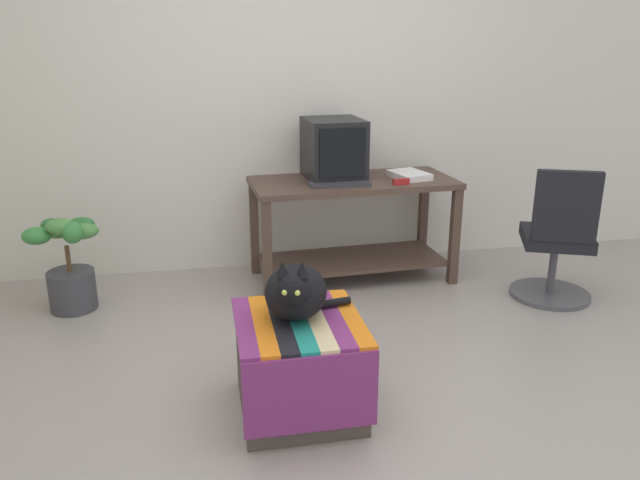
{
  "coord_description": "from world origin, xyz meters",
  "views": [
    {
      "loc": [
        -0.65,
        -2.41,
        1.64
      ],
      "look_at": [
        -0.0,
        0.85,
        0.55
      ],
      "focal_mm": 34.56,
      "sensor_mm": 36.0,
      "label": 1
    }
  ],
  "objects_px": {
    "ottoman_with_blanket": "(299,365)",
    "desk": "(353,212)",
    "potted_plant": "(69,266)",
    "keyboard": "(339,184)",
    "stapler": "(401,182)",
    "book": "(409,175)",
    "office_chair": "(557,244)",
    "tv_monitor": "(334,150)",
    "cat": "(296,291)"
  },
  "relations": [
    {
      "from": "book",
      "to": "ottoman_with_blanket",
      "type": "relative_size",
      "value": 0.45
    },
    {
      "from": "stapler",
      "to": "ottoman_with_blanket",
      "type": "bearing_deg",
      "value": 143.59
    },
    {
      "from": "ottoman_with_blanket",
      "to": "desk",
      "type": "bearing_deg",
      "value": 67.86
    },
    {
      "from": "desk",
      "to": "cat",
      "type": "xyz_separation_m",
      "value": [
        -0.64,
        -1.53,
        0.09
      ]
    },
    {
      "from": "book",
      "to": "keyboard",
      "type": "bearing_deg",
      "value": 179.65
    },
    {
      "from": "tv_monitor",
      "to": "ottoman_with_blanket",
      "type": "relative_size",
      "value": 0.75
    },
    {
      "from": "desk",
      "to": "cat",
      "type": "distance_m",
      "value": 1.67
    },
    {
      "from": "tv_monitor",
      "to": "book",
      "type": "distance_m",
      "value": 0.55
    },
    {
      "from": "desk",
      "to": "cat",
      "type": "relative_size",
      "value": 3.18
    },
    {
      "from": "potted_plant",
      "to": "office_chair",
      "type": "height_order",
      "value": "office_chair"
    },
    {
      "from": "cat",
      "to": "office_chair",
      "type": "distance_m",
      "value": 2.06
    },
    {
      "from": "tv_monitor",
      "to": "keyboard",
      "type": "height_order",
      "value": "tv_monitor"
    },
    {
      "from": "desk",
      "to": "stapler",
      "type": "xyz_separation_m",
      "value": [
        0.28,
        -0.2,
        0.25
      ]
    },
    {
      "from": "tv_monitor",
      "to": "office_chair",
      "type": "relative_size",
      "value": 0.52
    },
    {
      "from": "ottoman_with_blanket",
      "to": "stapler",
      "type": "distance_m",
      "value": 1.72
    },
    {
      "from": "tv_monitor",
      "to": "keyboard",
      "type": "distance_m",
      "value": 0.29
    },
    {
      "from": "keyboard",
      "to": "book",
      "type": "bearing_deg",
      "value": 14.62
    },
    {
      "from": "tv_monitor",
      "to": "keyboard",
      "type": "xyz_separation_m",
      "value": [
        -0.01,
        -0.22,
        -0.19
      ]
    },
    {
      "from": "tv_monitor",
      "to": "potted_plant",
      "type": "bearing_deg",
      "value": -174.89
    },
    {
      "from": "stapler",
      "to": "office_chair",
      "type": "bearing_deg",
      "value": -117.9
    },
    {
      "from": "desk",
      "to": "office_chair",
      "type": "bearing_deg",
      "value": -31.14
    },
    {
      "from": "desk",
      "to": "tv_monitor",
      "type": "distance_m",
      "value": 0.45
    },
    {
      "from": "book",
      "to": "stapler",
      "type": "distance_m",
      "value": 0.21
    },
    {
      "from": "desk",
      "to": "office_chair",
      "type": "height_order",
      "value": "office_chair"
    },
    {
      "from": "keyboard",
      "to": "stapler",
      "type": "xyz_separation_m",
      "value": [
        0.41,
        -0.05,
        0.01
      ]
    },
    {
      "from": "book",
      "to": "stapler",
      "type": "xyz_separation_m",
      "value": [
        -0.12,
        -0.18,
        -0.0
      ]
    },
    {
      "from": "tv_monitor",
      "to": "ottoman_with_blanket",
      "type": "xyz_separation_m",
      "value": [
        -0.51,
        -1.63,
        -0.69
      ]
    },
    {
      "from": "ottoman_with_blanket",
      "to": "tv_monitor",
      "type": "bearing_deg",
      "value": 72.6
    },
    {
      "from": "ottoman_with_blanket",
      "to": "stapler",
      "type": "xyz_separation_m",
      "value": [
        0.91,
        1.36,
        0.51
      ]
    },
    {
      "from": "keyboard",
      "to": "stapler",
      "type": "height_order",
      "value": "stapler"
    },
    {
      "from": "cat",
      "to": "potted_plant",
      "type": "xyz_separation_m",
      "value": [
        -1.22,
        1.35,
        -0.29
      ]
    },
    {
      "from": "potted_plant",
      "to": "keyboard",
      "type": "bearing_deg",
      "value": 1.1
    },
    {
      "from": "tv_monitor",
      "to": "potted_plant",
      "type": "relative_size",
      "value": 0.75
    },
    {
      "from": "keyboard",
      "to": "book",
      "type": "relative_size",
      "value": 1.42
    },
    {
      "from": "ottoman_with_blanket",
      "to": "stapler",
      "type": "relative_size",
      "value": 5.64
    },
    {
      "from": "tv_monitor",
      "to": "ottoman_with_blanket",
      "type": "bearing_deg",
      "value": -110.56
    },
    {
      "from": "keyboard",
      "to": "office_chair",
      "type": "xyz_separation_m",
      "value": [
        1.33,
        -0.49,
        -0.34
      ]
    },
    {
      "from": "keyboard",
      "to": "cat",
      "type": "height_order",
      "value": "cat"
    },
    {
      "from": "desk",
      "to": "keyboard",
      "type": "xyz_separation_m",
      "value": [
        -0.13,
        -0.15,
        0.24
      ]
    },
    {
      "from": "cat",
      "to": "ottoman_with_blanket",
      "type": "bearing_deg",
      "value": -59.27
    },
    {
      "from": "desk",
      "to": "stapler",
      "type": "relative_size",
      "value": 12.92
    },
    {
      "from": "book",
      "to": "potted_plant",
      "type": "relative_size",
      "value": 0.45
    },
    {
      "from": "ottoman_with_blanket",
      "to": "stapler",
      "type": "bearing_deg",
      "value": 56.2
    },
    {
      "from": "ottoman_with_blanket",
      "to": "book",
      "type": "bearing_deg",
      "value": 56.25
    },
    {
      "from": "desk",
      "to": "tv_monitor",
      "type": "bearing_deg",
      "value": 146.53
    },
    {
      "from": "cat",
      "to": "stapler",
      "type": "height_order",
      "value": "cat"
    },
    {
      "from": "book",
      "to": "cat",
      "type": "bearing_deg",
      "value": -137.96
    },
    {
      "from": "tv_monitor",
      "to": "keyboard",
      "type": "relative_size",
      "value": 1.16
    },
    {
      "from": "tv_monitor",
      "to": "stapler",
      "type": "distance_m",
      "value": 0.52
    },
    {
      "from": "book",
      "to": "potted_plant",
      "type": "xyz_separation_m",
      "value": [
        -2.26,
        -0.16,
        -0.45
      ]
    }
  ]
}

